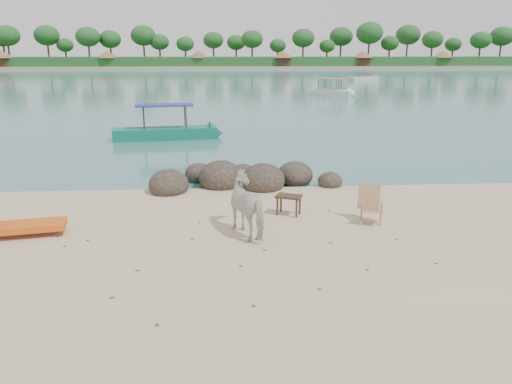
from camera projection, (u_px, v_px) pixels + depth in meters
water at (222, 75)px, 97.35m from camera, size 400.00×400.00×0.00m
far_shore at (222, 65)px, 174.19m from camera, size 420.00×90.00×1.40m
far_scenery at (222, 57)px, 141.35m from camera, size 420.00×18.00×9.50m
boulders at (238, 179)px, 16.99m from camera, size 6.47×3.07×1.14m
cow at (251, 206)px, 12.30m from camera, size 1.50×1.95×1.50m
side_table at (289, 206)px, 13.88m from camera, size 0.81×0.69×0.55m
lounge_chair at (26, 223)px, 12.30m from camera, size 2.41×1.21×0.69m
deck_chair at (372, 206)px, 13.10m from camera, size 0.83×0.87×1.00m
boat_near at (164, 110)px, 26.12m from camera, size 6.19×2.17×2.96m
boat_mid at (330, 81)px, 52.72m from camera, size 5.33×4.97×2.90m
boat_far at (364, 78)px, 79.49m from camera, size 6.13×4.31×0.73m
dead_leaves at (234, 258)px, 11.06m from camera, size 8.85×6.06×0.00m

